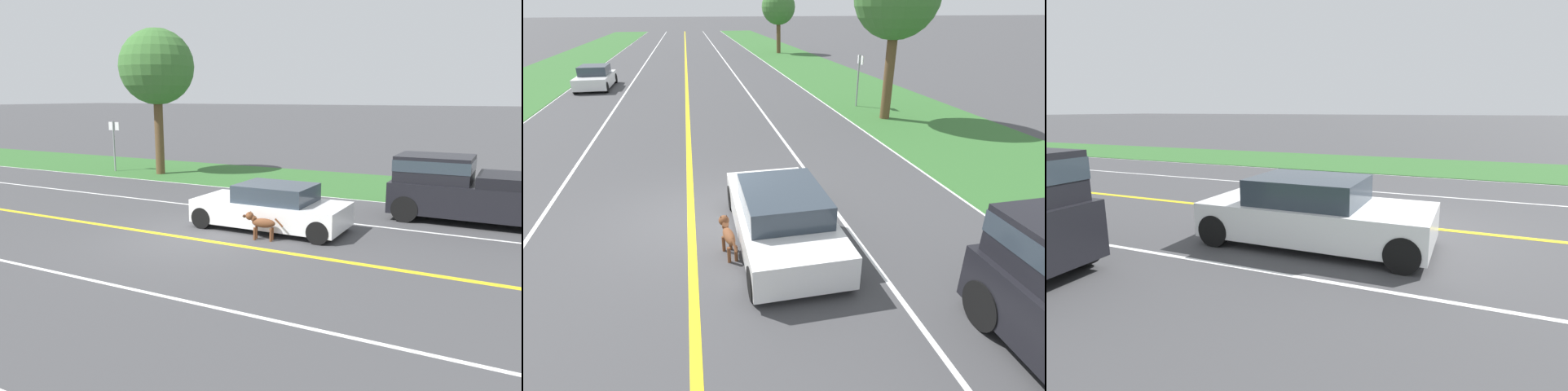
# 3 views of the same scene
# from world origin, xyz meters

# --- Properties ---
(ground_plane) EXTENTS (400.00, 400.00, 0.00)m
(ground_plane) POSITION_xyz_m (0.00, 0.00, 0.00)
(ground_plane) COLOR #424244
(centre_divider_line) EXTENTS (0.18, 160.00, 0.01)m
(centre_divider_line) POSITION_xyz_m (0.00, 0.00, 0.00)
(centre_divider_line) COLOR yellow
(centre_divider_line) RESTS_ON ground
(lane_edge_line_left) EXTENTS (0.14, 160.00, 0.01)m
(lane_edge_line_left) POSITION_xyz_m (-7.00, 0.00, 0.00)
(lane_edge_line_left) COLOR white
(lane_edge_line_left) RESTS_ON ground
(lane_dash_same_dir) EXTENTS (0.10, 160.00, 0.01)m
(lane_dash_same_dir) POSITION_xyz_m (3.50, 0.00, 0.00)
(lane_dash_same_dir) COLOR white
(lane_dash_same_dir) RESTS_ON ground
(lane_dash_oncoming) EXTENTS (0.10, 160.00, 0.01)m
(lane_dash_oncoming) POSITION_xyz_m (-3.50, 0.00, 0.00)
(lane_dash_oncoming) COLOR white
(lane_dash_oncoming) RESTS_ON ground
(grass_verge_left) EXTENTS (6.00, 160.00, 0.03)m
(grass_verge_left) POSITION_xyz_m (-10.00, 0.00, 0.01)
(grass_verge_left) COLOR #33662D
(grass_verge_left) RESTS_ON ground
(ego_car) EXTENTS (1.89, 4.30, 1.29)m
(ego_car) POSITION_xyz_m (1.89, -1.46, 0.61)
(ego_car) COLOR white
(ego_car) RESTS_ON ground
(dog) EXTENTS (0.33, 1.11, 0.75)m
(dog) POSITION_xyz_m (0.74, -1.69, 0.46)
(dog) COLOR brown
(dog) RESTS_ON ground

